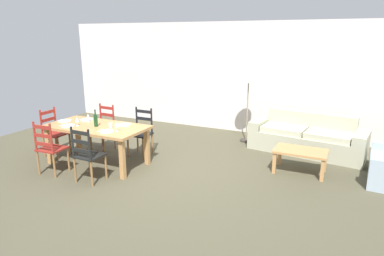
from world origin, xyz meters
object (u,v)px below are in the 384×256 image
object	(u,v)px
wine_glass_near_left	(77,120)
coffee_cup_primary	(111,125)
dining_chair_near_right	(87,155)
dining_chair_near_left	(50,148)
dining_chair_head_west	(54,132)
standing_lamp	(249,80)
dining_chair_far_left	(104,127)
couch	(307,138)
wine_glass_far_left	(88,116)
coffee_table	(301,154)
dining_chair_far_right	(141,132)
wine_bottle	(96,120)
dining_table	(97,130)
wine_glass_near_right	(117,125)

from	to	relation	value
wine_glass_near_left	coffee_cup_primary	bearing A→B (deg)	12.93
dining_chair_near_right	dining_chair_near_left	bearing A→B (deg)	-179.02
dining_chair_head_west	dining_chair_near_right	bearing A→B (deg)	-25.80
dining_chair_near_left	standing_lamp	world-z (taller)	standing_lamp
dining_chair_far_left	couch	size ratio (longest dim) A/B	0.41
wine_glass_far_left	coffee_cup_primary	distance (m)	0.69
dining_chair_head_west	coffee_table	bearing A→B (deg)	14.28
coffee_cup_primary	dining_chair_far_left	bearing A→B (deg)	136.78
couch	standing_lamp	size ratio (longest dim) A/B	1.44
dining_chair_near_right	wine_glass_near_left	size ratio (longest dim) A/B	5.96
coffee_table	standing_lamp	bearing A→B (deg)	135.00
dining_chair_far_right	wine_bottle	size ratio (longest dim) A/B	3.04
dining_chair_near_right	standing_lamp	bearing A→B (deg)	62.87
couch	coffee_table	size ratio (longest dim) A/B	2.63
dining_table	wine_bottle	size ratio (longest dim) A/B	6.01
dining_chair_near_left	coffee_table	size ratio (longest dim) A/B	1.07
wine_bottle	wine_glass_far_left	xyz separation A→B (m)	(-0.36, 0.20, -0.01)
coffee_table	coffee_cup_primary	bearing A→B (deg)	-159.11
wine_bottle	coffee_cup_primary	bearing A→B (deg)	6.86
dining_chair_far_right	wine_glass_near_left	size ratio (longest dim) A/B	5.96
dining_chair_far_right	wine_glass_near_left	world-z (taller)	dining_chair_far_right
dining_chair_far_right	couch	xyz separation A→B (m)	(3.02, 1.63, -0.19)
coffee_cup_primary	coffee_table	xyz separation A→B (m)	(3.17, 1.21, -0.44)
dining_chair_near_left	wine_glass_near_right	xyz separation A→B (m)	(1.00, 0.60, 0.38)
dining_table	dining_chair_near_right	world-z (taller)	dining_chair_near_right
coffee_cup_primary	wine_glass_near_right	bearing A→B (deg)	-29.13
wine_bottle	wine_glass_near_left	size ratio (longest dim) A/B	1.96
dining_chair_far_right	coffee_table	distance (m)	3.09
wine_bottle	standing_lamp	bearing A→B (deg)	51.88
dining_chair_near_right	wine_glass_far_left	size ratio (longest dim) A/B	5.96
dining_chair_near_left	wine_glass_far_left	distance (m)	0.98
wine_glass_near_left	dining_chair_head_west	bearing A→B (deg)	167.87
wine_bottle	standing_lamp	size ratio (longest dim) A/B	0.19
wine_bottle	coffee_cup_primary	size ratio (longest dim) A/B	3.51
couch	standing_lamp	bearing A→B (deg)	172.24
dining_chair_far_left	wine_glass_near_left	xyz separation A→B (m)	(0.16, -0.91, 0.38)
dining_chair_near_left	couch	distance (m)	5.02
dining_chair_near_left	dining_chair_far_right	bearing A→B (deg)	60.36
dining_chair_far_right	wine_glass_far_left	bearing A→B (deg)	-140.51
dining_chair_far_left	wine_glass_far_left	distance (m)	0.73
dining_table	dining_chair_near_right	bearing A→B (deg)	-60.57
dining_chair_near_right	coffee_cup_primary	distance (m)	0.79
dining_table	couch	xyz separation A→B (m)	(3.47, 2.42, -0.37)
dining_table	wine_glass_far_left	xyz separation A→B (m)	(-0.32, 0.15, 0.20)
dining_table	coffee_cup_primary	distance (m)	0.37
dining_table	wine_glass_far_left	bearing A→B (deg)	154.75
dining_chair_far_right	couch	size ratio (longest dim) A/B	0.41
dining_table	dining_chair_near_left	bearing A→B (deg)	-119.58
dining_table	dining_chair_head_west	xyz separation A→B (m)	(-1.13, 0.02, -0.19)
dining_table	coffee_table	bearing A→B (deg)	18.90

